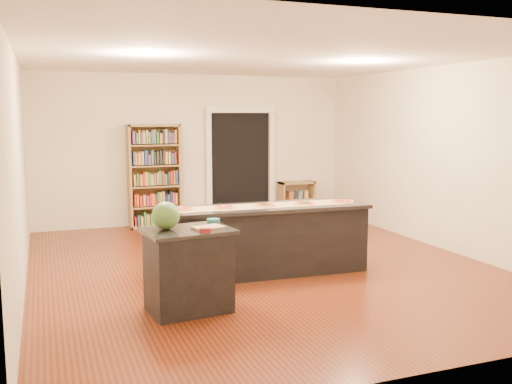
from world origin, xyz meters
name	(u,v)px	position (x,y,z in m)	size (l,w,h in m)	color
room	(261,164)	(0.00, 0.00, 1.40)	(6.00, 7.00, 2.80)	#F2E8CB
doorway	(240,159)	(0.90, 3.46, 1.20)	(1.40, 0.09, 2.21)	black
kitchen_island	(265,240)	(-0.08, -0.34, 0.45)	(2.70, 0.73, 0.89)	black
side_counter	(188,270)	(-1.36, -1.39, 0.44)	(0.89, 0.65, 0.88)	black
bookshelf	(154,176)	(-0.83, 3.28, 0.94)	(0.94, 0.33, 1.88)	#9A7A4A
low_shelf	(296,199)	(2.04, 3.30, 0.36)	(0.72, 0.31, 0.72)	#9A7A4A
waste_bin	(178,217)	(-0.43, 3.13, 0.18)	(0.24, 0.24, 0.36)	#599DC7
kraft_paper	(265,206)	(-0.08, -0.34, 0.89)	(2.35, 0.42, 0.00)	#A17653
watermelon	(166,216)	(-1.57, -1.33, 1.03)	(0.29, 0.29, 0.29)	#144214
cutting_board	(208,227)	(-1.14, -1.43, 0.89)	(0.31, 0.21, 0.02)	tan
package_red	(205,230)	(-1.22, -1.59, 0.90)	(0.12, 0.08, 0.04)	maroon
package_teal	(213,221)	(-1.02, -1.20, 0.91)	(0.14, 0.14, 0.05)	#195966
pizza_a	(182,209)	(-1.15, -0.26, 0.91)	(0.30, 0.30, 0.02)	#D7A652
pizza_b	(225,207)	(-0.62, -0.31, 0.91)	(0.27, 0.27, 0.02)	#D7A652
pizza_c	(265,205)	(-0.08, -0.34, 0.91)	(0.29, 0.29, 0.02)	#D7A652
pizza_d	(304,203)	(0.46, -0.38, 0.91)	(0.29, 0.29, 0.02)	#D7A652
pizza_e	(342,201)	(1.00, -0.42, 0.91)	(0.29, 0.29, 0.02)	#D7A652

